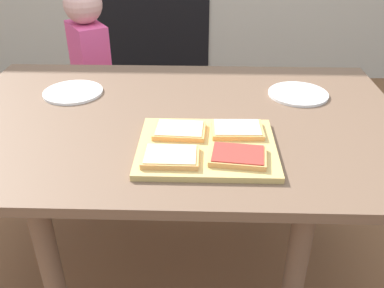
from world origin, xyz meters
TOP-DOWN VIEW (x-y plane):
  - ground_plane at (0.00, 0.00)m, footprint 16.00×16.00m
  - dining_table at (0.00, 0.00)m, footprint 1.51×0.97m
  - cutting_board at (0.10, -0.21)m, footprint 0.40×0.32m
  - pizza_slice_far_left at (0.02, -0.14)m, footprint 0.16×0.12m
  - pizza_slice_near_right at (0.18, -0.28)m, footprint 0.16×0.13m
  - pizza_slice_far_right at (0.19, -0.13)m, footprint 0.15×0.11m
  - pizza_slice_near_left at (0.00, -0.29)m, footprint 0.15×0.11m
  - plate_white_right at (0.43, 0.19)m, footprint 0.22×0.22m
  - plate_white_left at (-0.40, 0.18)m, footprint 0.22×0.22m
  - child_left at (-0.49, 0.76)m, footprint 0.25×0.28m

SIDE VIEW (x-z plane):
  - ground_plane at x=0.00m, z-range 0.00..0.00m
  - child_left at x=-0.49m, z-range 0.08..1.07m
  - dining_table at x=0.00m, z-range 0.27..0.97m
  - plate_white_right at x=0.43m, z-range 0.70..0.71m
  - plate_white_left at x=-0.40m, z-range 0.70..0.71m
  - cutting_board at x=0.10m, z-range 0.70..0.72m
  - pizza_slice_far_left at x=0.02m, z-range 0.72..0.74m
  - pizza_slice_near_right at x=0.18m, z-range 0.72..0.74m
  - pizza_slice_far_right at x=0.19m, z-range 0.72..0.74m
  - pizza_slice_near_left at x=0.00m, z-range 0.72..0.74m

